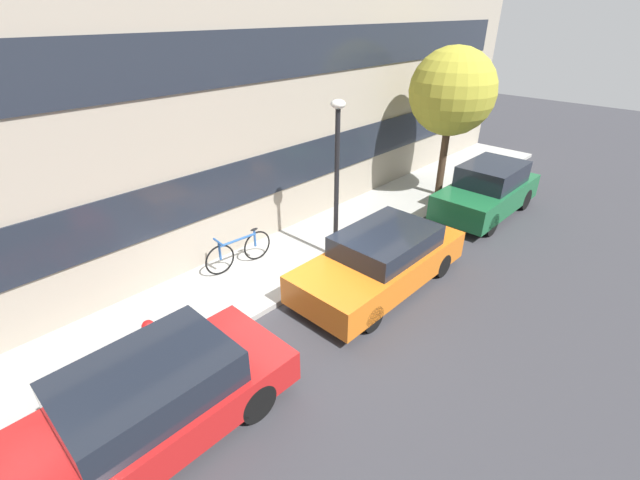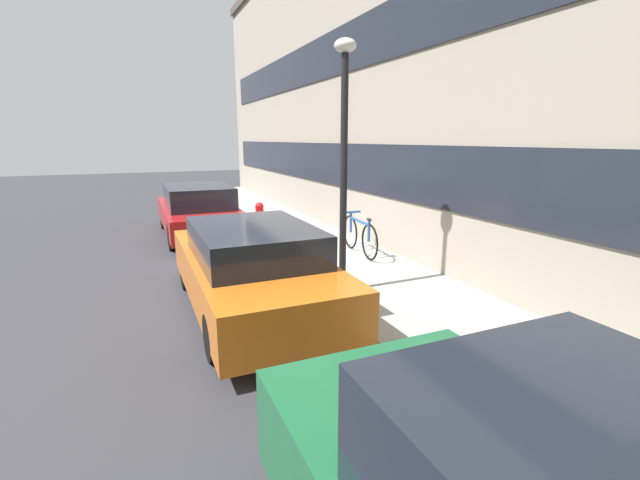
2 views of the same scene
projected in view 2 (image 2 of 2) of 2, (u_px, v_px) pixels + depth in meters
ground_plane at (282, 268)px, 8.50m from camera, size 56.00×56.00×0.00m
sidewalk_strip at (337, 259)px, 8.96m from camera, size 28.00×2.43×0.12m
rowhouse_facade at (412, 52)px, 8.64m from camera, size 28.00×1.02×8.41m
parked_car_red at (199, 211)px, 11.23m from camera, size 4.40×1.78×1.35m
parked_car_orange at (252, 268)px, 6.31m from camera, size 4.32×1.79×1.32m
fire_hydrant at (260, 217)px, 11.10m from camera, size 0.54×0.30×0.80m
bicycle at (359, 235)px, 9.03m from camera, size 1.76×0.44×0.85m
lamp_post at (344, 138)px, 6.35m from camera, size 0.32×0.32×3.78m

